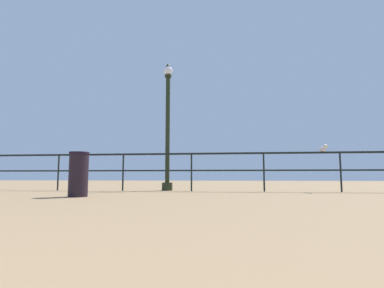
{
  "coord_description": "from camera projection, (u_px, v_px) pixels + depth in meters",
  "views": [
    {
      "loc": [
        1.95,
        1.56,
        0.39
      ],
      "look_at": [
        1.03,
        9.13,
        1.21
      ],
      "focal_mm": 28.33,
      "sensor_mm": 36.0,
      "label": 1
    }
  ],
  "objects": [
    {
      "name": "pier_railing",
      "position": [
        157.0,
        163.0,
        8.23
      ],
      "size": [
        20.94,
        0.05,
        1.02
      ],
      "color": "black",
      "rests_on": "ground_plane"
    },
    {
      "name": "lamppost_center",
      "position": [
        168.0,
        126.0,
        8.66
      ],
      "size": [
        0.3,
        0.3,
        3.69
      ],
      "color": "black",
      "rests_on": "ground_plane"
    },
    {
      "name": "seagull_on_rail",
      "position": [
        323.0,
        148.0,
        7.73
      ],
      "size": [
        0.2,
        0.38,
        0.18
      ],
      "color": "silver",
      "rests_on": "pier_railing"
    },
    {
      "name": "trash_bin",
      "position": [
        79.0,
        174.0,
        5.87
      ],
      "size": [
        0.38,
        0.38,
        0.86
      ],
      "color": "black",
      "rests_on": "ground_plane"
    }
  ]
}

